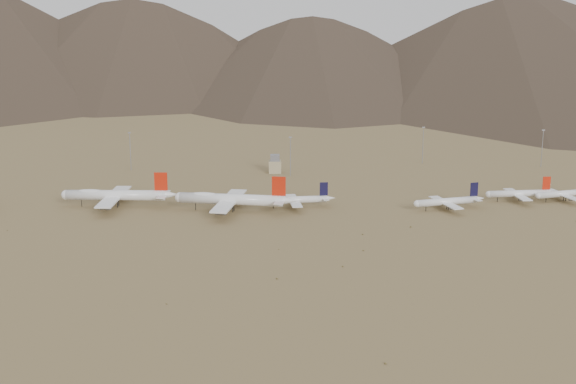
{
  "coord_description": "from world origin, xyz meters",
  "views": [
    {
      "loc": [
        20.93,
        -395.33,
        108.48
      ],
      "look_at": [
        35.51,
        30.0,
        8.11
      ],
      "focal_mm": 50.0,
      "sensor_mm": 36.0,
      "label": 1
    }
  ],
  "objects_px": {
    "widebody_east": "(232,199)",
    "control_tower": "(275,165)",
    "narrowbody_b": "(449,201)",
    "widebody_centre": "(116,195)",
    "narrowbody_a": "(297,200)"
  },
  "relations": [
    {
      "from": "widebody_east",
      "to": "control_tower",
      "type": "height_order",
      "value": "widebody_east"
    },
    {
      "from": "widebody_centre",
      "to": "control_tower",
      "type": "xyz_separation_m",
      "value": [
        88.16,
        87.92,
        -1.37
      ]
    },
    {
      "from": "widebody_east",
      "to": "narrowbody_a",
      "type": "bearing_deg",
      "value": 23.01
    },
    {
      "from": "widebody_east",
      "to": "narrowbody_b",
      "type": "distance_m",
      "value": 116.82
    },
    {
      "from": "widebody_east",
      "to": "narrowbody_a",
      "type": "xyz_separation_m",
      "value": [
        35.23,
        7.79,
        -2.47
      ]
    },
    {
      "from": "widebody_centre",
      "to": "narrowbody_a",
      "type": "height_order",
      "value": "widebody_centre"
    },
    {
      "from": "narrowbody_a",
      "to": "control_tower",
      "type": "xyz_separation_m",
      "value": [
        -10.32,
        92.57,
        0.9
      ]
    },
    {
      "from": "narrowbody_a",
      "to": "narrowbody_b",
      "type": "xyz_separation_m",
      "value": [
        81.56,
        -7.02,
        0.1
      ]
    },
    {
      "from": "narrowbody_a",
      "to": "narrowbody_b",
      "type": "distance_m",
      "value": 81.87
    },
    {
      "from": "widebody_east",
      "to": "widebody_centre",
      "type": "bearing_deg",
      "value": 179.41
    },
    {
      "from": "widebody_east",
      "to": "control_tower",
      "type": "distance_m",
      "value": 103.42
    },
    {
      "from": "narrowbody_b",
      "to": "control_tower",
      "type": "bearing_deg",
      "value": 118.04
    },
    {
      "from": "widebody_east",
      "to": "narrowbody_b",
      "type": "height_order",
      "value": "widebody_east"
    },
    {
      "from": "widebody_east",
      "to": "control_tower",
      "type": "bearing_deg",
      "value": 86.6
    },
    {
      "from": "narrowbody_b",
      "to": "control_tower",
      "type": "relative_size",
      "value": 3.44
    }
  ]
}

